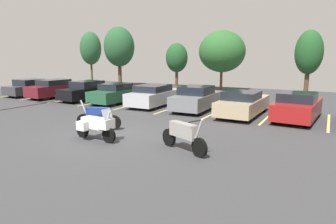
{
  "coord_description": "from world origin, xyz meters",
  "views": [
    {
      "loc": [
        8.38,
        -9.9,
        3.34
      ],
      "look_at": [
        2.06,
        1.8,
        0.86
      ],
      "focal_mm": 32.17,
      "sensor_mm": 36.0,
      "label": 1
    }
  ],
  "objects": [
    {
      "name": "tree_center_right",
      "position": [
        -19.46,
        20.46,
        4.3
      ],
      "size": [
        2.73,
        2.73,
        6.42
      ],
      "color": "#4C3823",
      "rests_on": "ground"
    },
    {
      "name": "motorcycle_touring",
      "position": [
        0.31,
        -0.98,
        0.63
      ],
      "size": [
        2.12,
        0.99,
        1.34
      ],
      "color": "black",
      "rests_on": "ground"
    },
    {
      "name": "tree_right",
      "position": [
        -12.13,
        16.92,
        4.3
      ],
      "size": [
        3.3,
        3.3,
        6.45
      ],
      "color": "#4C3823",
      "rests_on": "ground"
    },
    {
      "name": "car_red",
      "position": [
        6.98,
        6.99,
        0.71
      ],
      "size": [
        2.22,
        4.47,
        1.48
      ],
      "color": "maroon",
      "rests_on": "ground"
    },
    {
      "name": "tree_far_right",
      "position": [
        -1.05,
        18.51,
        3.76
      ],
      "size": [
        4.45,
        4.45,
        5.74
      ],
      "color": "#4C3823",
      "rests_on": "ground"
    },
    {
      "name": "car_green",
      "position": [
        -5.01,
        7.18,
        0.69
      ],
      "size": [
        1.89,
        4.49,
        1.42
      ],
      "color": "#235638",
      "rests_on": "ground"
    },
    {
      "name": "car_grey",
      "position": [
        1.15,
        7.33,
        0.73
      ],
      "size": [
        1.94,
        4.7,
        1.52
      ],
      "color": "slate",
      "rests_on": "ground"
    },
    {
      "name": "tree_center",
      "position": [
        6.43,
        20.72,
        3.64
      ],
      "size": [
        2.45,
        2.45,
        5.67
      ],
      "color": "#4C3823",
      "rests_on": "ground"
    },
    {
      "name": "car_black",
      "position": [
        -7.96,
        7.44,
        0.7
      ],
      "size": [
        2.01,
        4.93,
        1.47
      ],
      "color": "black",
      "rests_on": "ground"
    },
    {
      "name": "tree_center_left",
      "position": [
        -6.95,
        20.54,
        3.13
      ],
      "size": [
        2.44,
        2.44,
        4.76
      ],
      "color": "#4C3823",
      "rests_on": "ground"
    },
    {
      "name": "car_tan",
      "position": [
        4.12,
        6.95,
        0.68
      ],
      "size": [
        2.03,
        4.94,
        1.4
      ],
      "color": "tan",
      "rests_on": "ground"
    },
    {
      "name": "ground",
      "position": [
        0.0,
        0.0,
        -0.05
      ],
      "size": [
        44.0,
        44.0,
        0.1
      ],
      "primitive_type": "cube",
      "color": "#38383A"
    },
    {
      "name": "motorcycle_second",
      "position": [
        3.98,
        -0.6,
        0.62
      ],
      "size": [
        2.15,
        1.05,
        1.31
      ],
      "color": "black",
      "rests_on": "ground"
    },
    {
      "name": "car_maroon",
      "position": [
        -11.23,
        7.21,
        0.73
      ],
      "size": [
        2.08,
        4.8,
        1.48
      ],
      "color": "maroon",
      "rests_on": "ground"
    },
    {
      "name": "car_charcoal",
      "position": [
        -14.04,
        7.16,
        0.68
      ],
      "size": [
        2.04,
        4.59,
        1.41
      ],
      "color": "#38383D",
      "rests_on": "ground"
    },
    {
      "name": "motorcycle_third",
      "position": [
        -0.95,
        0.56,
        0.59
      ],
      "size": [
        2.15,
        0.79,
        1.33
      ],
      "color": "black",
      "rests_on": "ground"
    },
    {
      "name": "car_silver",
      "position": [
        -2.04,
        7.45,
        0.71
      ],
      "size": [
        2.01,
        4.76,
        1.43
      ],
      "color": "#B7B7BC",
      "rests_on": "ground"
    },
    {
      "name": "parking_stripes",
      "position": [
        -2.01,
        7.18,
        0.0
      ],
      "size": [
        27.11,
        4.75,
        0.01
      ],
      "color": "#EAE066",
      "rests_on": "ground"
    }
  ]
}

